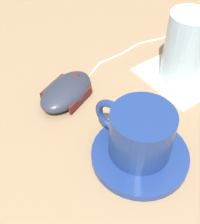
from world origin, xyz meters
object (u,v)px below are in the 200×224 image
at_px(saucer, 140,155).
at_px(computer_mouse, 66,91).
at_px(coffee_cup, 140,133).
at_px(drinking_glass, 185,46).

height_order(saucer, computer_mouse, computer_mouse).
height_order(saucer, coffee_cup, coffee_cup).
distance_m(saucer, computer_mouse, 0.16).
bearing_deg(drinking_glass, coffee_cup, -128.31).
bearing_deg(coffee_cup, saucer, -74.35).
distance_m(coffee_cup, drinking_glass, 0.20).
bearing_deg(computer_mouse, coffee_cup, -57.71).
relative_size(coffee_cup, computer_mouse, 0.83).
xyz_separation_m(coffee_cup, drinking_glass, (0.12, 0.15, 0.01)).
bearing_deg(saucer, computer_mouse, 121.57).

